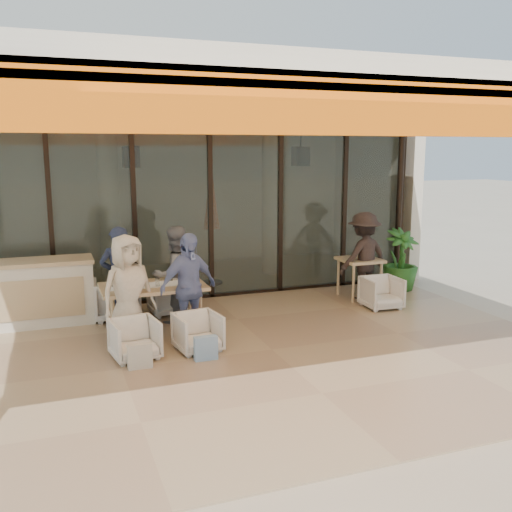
{
  "coord_description": "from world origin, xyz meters",
  "views": [
    {
      "loc": [
        -2.73,
        -6.82,
        2.69
      ],
      "look_at": [
        0.1,
        0.9,
        1.15
      ],
      "focal_mm": 40.0,
      "sensor_mm": 36.0,
      "label": 1
    }
  ],
  "objects_px": {
    "chair_far_left": "(117,297)",
    "diner_navy": "(120,278)",
    "potted_palm": "(400,260)",
    "host_counter": "(32,293)",
    "chair_near_right": "(198,331)",
    "side_chair": "(382,291)",
    "standing_woman": "(364,256)",
    "diner_grey": "(175,275)",
    "chair_near_left": "(135,337)",
    "chair_far_right": "(169,295)",
    "side_table": "(360,264)",
    "diner_periwinkle": "(188,287)",
    "dining_table": "(153,289)",
    "diner_cream": "(128,292)"
  },
  "relations": [
    {
      "from": "chair_far_left",
      "to": "diner_navy",
      "type": "relative_size",
      "value": 0.46
    },
    {
      "from": "chair_far_left",
      "to": "potted_palm",
      "type": "relative_size",
      "value": 0.61
    },
    {
      "from": "host_counter",
      "to": "chair_near_right",
      "type": "bearing_deg",
      "value": -42.92
    },
    {
      "from": "side_chair",
      "to": "potted_palm",
      "type": "distance_m",
      "value": 1.46
    },
    {
      "from": "chair_far_left",
      "to": "side_chair",
      "type": "height_order",
      "value": "chair_far_left"
    },
    {
      "from": "standing_woman",
      "to": "diner_grey",
      "type": "bearing_deg",
      "value": -9.16
    },
    {
      "from": "host_counter",
      "to": "chair_near_left",
      "type": "relative_size",
      "value": 3.12
    },
    {
      "from": "chair_far_left",
      "to": "chair_far_right",
      "type": "distance_m",
      "value": 0.84
    },
    {
      "from": "side_table",
      "to": "side_chair",
      "type": "distance_m",
      "value": 0.82
    },
    {
      "from": "host_counter",
      "to": "side_table",
      "type": "bearing_deg",
      "value": -2.52
    },
    {
      "from": "diner_periwinkle",
      "to": "diner_navy",
      "type": "bearing_deg",
      "value": 111.45
    },
    {
      "from": "chair_near_left",
      "to": "side_table",
      "type": "distance_m",
      "value": 4.65
    },
    {
      "from": "host_counter",
      "to": "chair_near_left",
      "type": "height_order",
      "value": "host_counter"
    },
    {
      "from": "chair_near_right",
      "to": "diner_periwinkle",
      "type": "bearing_deg",
      "value": 81.95
    },
    {
      "from": "host_counter",
      "to": "diner_navy",
      "type": "distance_m",
      "value": 1.4
    },
    {
      "from": "host_counter",
      "to": "potted_palm",
      "type": "relative_size",
      "value": 1.54
    },
    {
      "from": "side_chair",
      "to": "dining_table",
      "type": "bearing_deg",
      "value": -178.2
    },
    {
      "from": "chair_near_right",
      "to": "diner_grey",
      "type": "xyz_separation_m",
      "value": [
        0.0,
        1.4,
        0.48
      ]
    },
    {
      "from": "diner_navy",
      "to": "diner_periwinkle",
      "type": "bearing_deg",
      "value": 138.9
    },
    {
      "from": "diner_navy",
      "to": "diner_grey",
      "type": "distance_m",
      "value": 0.84
    },
    {
      "from": "diner_periwinkle",
      "to": "side_table",
      "type": "relative_size",
      "value": 2.09
    },
    {
      "from": "chair_far_right",
      "to": "standing_woman",
      "type": "bearing_deg",
      "value": 172.97
    },
    {
      "from": "diner_periwinkle",
      "to": "side_table",
      "type": "height_order",
      "value": "diner_periwinkle"
    },
    {
      "from": "chair_near_right",
      "to": "dining_table",
      "type": "bearing_deg",
      "value": 106.09
    },
    {
      "from": "host_counter",
      "to": "diner_cream",
      "type": "bearing_deg",
      "value": -49.05
    },
    {
      "from": "dining_table",
      "to": "potted_palm",
      "type": "height_order",
      "value": "potted_palm"
    },
    {
      "from": "diner_navy",
      "to": "diner_periwinkle",
      "type": "height_order",
      "value": "diner_navy"
    },
    {
      "from": "diner_navy",
      "to": "diner_grey",
      "type": "xyz_separation_m",
      "value": [
        0.84,
        0.0,
        -0.02
      ]
    },
    {
      "from": "side_table",
      "to": "chair_near_right",
      "type": "bearing_deg",
      "value": -153.76
    },
    {
      "from": "chair_far_right",
      "to": "chair_near_left",
      "type": "distance_m",
      "value": 2.08
    },
    {
      "from": "chair_far_right",
      "to": "diner_periwinkle",
      "type": "relative_size",
      "value": 0.41
    },
    {
      "from": "diner_navy",
      "to": "potted_palm",
      "type": "bearing_deg",
      "value": -168.27
    },
    {
      "from": "diner_periwinkle",
      "to": "potted_palm",
      "type": "bearing_deg",
      "value": -3.74
    },
    {
      "from": "chair_far_left",
      "to": "chair_near_right",
      "type": "bearing_deg",
      "value": 118.04
    },
    {
      "from": "potted_palm",
      "to": "standing_woman",
      "type": "bearing_deg",
      "value": -162.34
    },
    {
      "from": "chair_near_right",
      "to": "side_table",
      "type": "xyz_separation_m",
      "value": [
        3.47,
        1.71,
        0.35
      ]
    },
    {
      "from": "diner_grey",
      "to": "side_chair",
      "type": "distance_m",
      "value": 3.53
    },
    {
      "from": "chair_far_right",
      "to": "standing_woman",
      "type": "distance_m",
      "value": 3.54
    },
    {
      "from": "chair_near_right",
      "to": "side_table",
      "type": "bearing_deg",
      "value": 18.19
    },
    {
      "from": "diner_grey",
      "to": "side_chair",
      "type": "xyz_separation_m",
      "value": [
        3.47,
        -0.44,
        -0.46
      ]
    },
    {
      "from": "chair_near_left",
      "to": "side_chair",
      "type": "relative_size",
      "value": 0.96
    },
    {
      "from": "chair_near_right",
      "to": "standing_woman",
      "type": "xyz_separation_m",
      "value": [
        3.5,
        1.63,
        0.51
      ]
    },
    {
      "from": "host_counter",
      "to": "chair_near_right",
      "type": "distance_m",
      "value": 2.88
    },
    {
      "from": "standing_woman",
      "to": "side_table",
      "type": "bearing_deg",
      "value": -84.48
    },
    {
      "from": "diner_navy",
      "to": "chair_near_right",
      "type": "bearing_deg",
      "value": 126.83
    },
    {
      "from": "diner_cream",
      "to": "diner_periwinkle",
      "type": "distance_m",
      "value": 0.84
    },
    {
      "from": "host_counter",
      "to": "standing_woman",
      "type": "distance_m",
      "value": 5.62
    },
    {
      "from": "diner_cream",
      "to": "side_table",
      "type": "height_order",
      "value": "diner_cream"
    },
    {
      "from": "chair_near_right",
      "to": "diner_grey",
      "type": "relative_size",
      "value": 0.38
    },
    {
      "from": "dining_table",
      "to": "diner_navy",
      "type": "bearing_deg",
      "value": 132.85
    }
  ]
}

